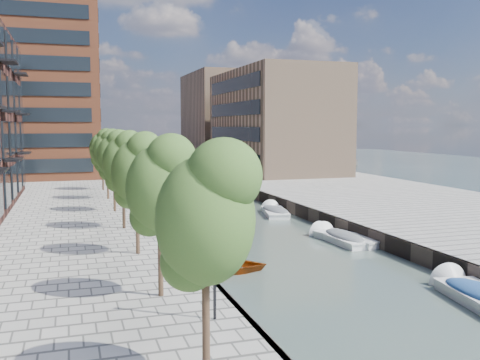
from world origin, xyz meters
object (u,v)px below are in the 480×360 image
tree_3 (123,159)px  tree_5 (107,150)px  sloop_2 (220,271)px  sloop_4 (146,211)px  tree_2 (136,168)px  sloop_3 (146,206)px  motorboat_1 (340,238)px  bridge (150,165)px  motorboat_2 (341,239)px  motorboat_4 (274,212)px  motorboat_3 (479,297)px  car (208,165)px  tree_0 (205,211)px  tree_4 (114,154)px  tree_6 (102,147)px  tree_1 (159,182)px

tree_3 → tree_5: same height
sloop_2 → sloop_4: (-0.92, 20.71, 0.00)m
tree_2 → tree_5: same height
sloop_3 → motorboat_1: (9.78, -19.17, 0.20)m
bridge → tree_3: bearing=-100.3°
tree_2 → motorboat_2: (13.46, 3.75, -5.21)m
tree_3 → motorboat_4: 15.97m
tree_2 → sloop_4: (3.10, 19.81, -5.31)m
bridge → motorboat_3: 63.09m
bridge → sloop_4: (-5.40, -34.19, -1.39)m
bridge → motorboat_4: bearing=-83.4°
motorboat_2 → car: size_ratio=1.44×
tree_5 → motorboat_1: (13.28, -17.49, -5.10)m
tree_5 → car: (16.00, 27.16, -3.66)m
motorboat_2 → motorboat_4: 10.86m
sloop_2 → bridge: bearing=13.3°
tree_0 → sloop_2: size_ratio=1.24×
sloop_2 → motorboat_2: (9.44, 4.66, 0.10)m
tree_0 → motorboat_3: 14.96m
sloop_4 → motorboat_3: 30.41m
sloop_3 → motorboat_2: (9.96, -18.93, 0.10)m
tree_3 → tree_4: same height
car → motorboat_4: bearing=-79.5°
tree_4 → motorboat_3: size_ratio=1.01×
bridge → tree_4: bearing=-102.0°
sloop_4 → motorboat_3: bearing=-166.1°
tree_3 → motorboat_4: (13.08, 7.60, -5.10)m
sloop_3 → tree_6: bearing=18.4°
tree_6 → sloop_4: (3.10, -8.19, -5.31)m
motorboat_1 → tree_6: bearing=118.5°
motorboat_3 → bridge: bearing=94.2°
tree_5 → sloop_4: bearing=-21.0°
tree_2 → motorboat_3: 16.65m
sloop_2 → motorboat_4: bearing=-12.3°
tree_5 → motorboat_1: 22.54m
tree_3 → tree_2: bearing=-90.0°
tree_4 → motorboat_1: tree_4 is taller
tree_4 → sloop_2: tree_4 is taller
tree_0 → sloop_3: bearing=84.6°
sloop_4 → motorboat_3: motorboat_3 is taller
tree_1 → sloop_4: 27.50m
sloop_3 → sloop_4: 2.90m
motorboat_3 → sloop_2: bearing=138.7°
bridge → tree_1: bearing=-97.9°
motorboat_2 → car: car is taller
tree_0 → sloop_2: tree_0 is taller
tree_3 → motorboat_1: (13.28, -3.49, -5.10)m
tree_0 → car: size_ratio=1.56×
sloop_3 → motorboat_1: 21.52m
motorboat_3 → tree_3: bearing=129.5°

